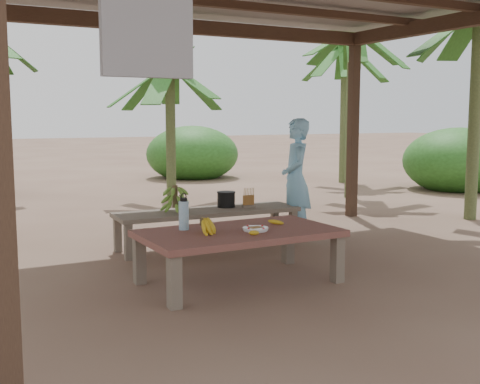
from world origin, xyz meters
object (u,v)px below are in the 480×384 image
ripe_banana_bunch (202,225)px  cooking_pot (226,200)px  bench (208,214)px  work_table (239,237)px  water_flask (184,214)px  plate (255,229)px  woman (296,179)px

ripe_banana_bunch → cooking_pot: 1.93m
bench → ripe_banana_bunch: 1.73m
work_table → water_flask: water_flask is taller
work_table → ripe_banana_bunch: size_ratio=7.23×
plate → cooking_pot: size_ratio=1.10×
woman → bench: bearing=-71.8°
work_table → cooking_pot: cooking_pot is taller
ripe_banana_bunch → cooking_pot: size_ratio=1.18×
work_table → woman: size_ratio=1.19×
ripe_banana_bunch → cooking_pot: bearing=56.9°
work_table → bench: 1.59m
cooking_pot → woman: size_ratio=0.14×
work_table → woman: 2.17m
ripe_banana_bunch → woman: (1.95, 1.44, 0.18)m
bench → woman: woman is taller
work_table → cooking_pot: (0.68, 1.63, 0.11)m
ripe_banana_bunch → bench: bearing=63.2°
work_table → ripe_banana_bunch: ripe_banana_bunch is taller
work_table → cooking_pot: size_ratio=8.50×
ripe_banana_bunch → work_table: bearing=-1.7°
work_table → woman: (1.57, 1.45, 0.33)m
bench → ripe_banana_bunch: size_ratio=8.85×
ripe_banana_bunch → plate: ripe_banana_bunch is taller
cooking_pot → woman: (0.89, -0.18, 0.22)m
ripe_banana_bunch → plate: 0.51m
bench → work_table: bearing=-102.6°
plate → cooking_pot: 1.83m
ripe_banana_bunch → water_flask: 0.27m
cooking_pot → woman: bearing=-11.3°
work_table → bench: size_ratio=0.82×
water_flask → cooking_pot: bearing=50.7°
water_flask → woman: woman is taller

